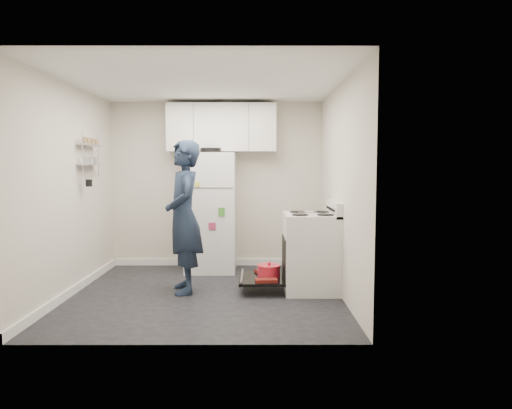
{
  "coord_description": "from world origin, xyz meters",
  "views": [
    {
      "loc": [
        0.59,
        -5.39,
        1.51
      ],
      "look_at": [
        0.6,
        0.31,
        1.05
      ],
      "focal_mm": 32.0,
      "sensor_mm": 36.0,
      "label": 1
    }
  ],
  "objects_px": {
    "electric_range": "(310,253)",
    "refrigerator": "(211,212)",
    "person": "(184,217)",
    "open_oven_door": "(265,275)"
  },
  "relations": [
    {
      "from": "open_oven_door",
      "to": "refrigerator",
      "type": "distance_m",
      "value": 1.5
    },
    {
      "from": "open_oven_door",
      "to": "refrigerator",
      "type": "bearing_deg",
      "value": 125.11
    },
    {
      "from": "electric_range",
      "to": "refrigerator",
      "type": "bearing_deg",
      "value": 140.16
    },
    {
      "from": "refrigerator",
      "to": "person",
      "type": "distance_m",
      "value": 1.19
    },
    {
      "from": "electric_range",
      "to": "person",
      "type": "height_order",
      "value": "person"
    },
    {
      "from": "electric_range",
      "to": "open_oven_door",
      "type": "height_order",
      "value": "electric_range"
    },
    {
      "from": "electric_range",
      "to": "person",
      "type": "bearing_deg",
      "value": -177.29
    },
    {
      "from": "electric_range",
      "to": "refrigerator",
      "type": "distance_m",
      "value": 1.76
    },
    {
      "from": "refrigerator",
      "to": "person",
      "type": "bearing_deg",
      "value": -100.34
    },
    {
      "from": "open_oven_door",
      "to": "person",
      "type": "distance_m",
      "value": 1.23
    }
  ]
}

